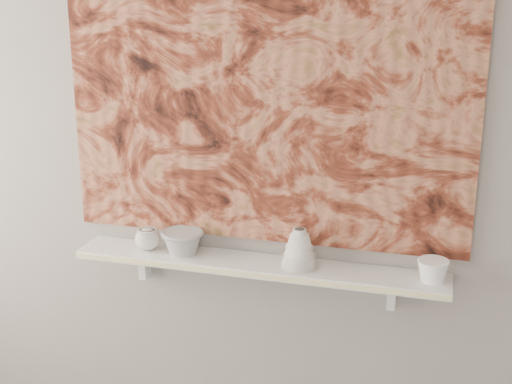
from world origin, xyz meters
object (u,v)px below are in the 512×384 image
(cup_cream, at_px, (148,239))
(shelf, at_px, (258,265))
(bowl_white, at_px, (433,270))
(bowl_grey, at_px, (183,242))
(bell_vessel, at_px, (299,248))
(painting, at_px, (264,94))

(cup_cream, bearing_deg, shelf, 0.00)
(cup_cream, height_order, bowl_white, cup_cream)
(bowl_grey, height_order, bowl_white, bowl_grey)
(bowl_grey, relative_size, bell_vessel, 1.12)
(painting, distance_m, bowl_grey, 0.64)
(bowl_grey, xyz_separation_m, cup_cream, (-0.14, 0.00, -0.00))
(cup_cream, distance_m, bell_vessel, 0.60)
(painting, relative_size, bowl_grey, 9.26)
(painting, distance_m, bell_vessel, 0.57)
(bell_vessel, height_order, bowl_white, bell_vessel)
(shelf, bearing_deg, painting, 90.00)
(painting, relative_size, bell_vessel, 10.36)
(bell_vessel, bearing_deg, bowl_white, 0.00)
(painting, height_order, bowl_grey, painting)
(cup_cream, bearing_deg, bowl_grey, 0.00)
(shelf, distance_m, bowl_grey, 0.30)
(cup_cream, bearing_deg, bell_vessel, 0.00)
(bowl_grey, xyz_separation_m, bell_vessel, (0.45, 0.00, 0.03))
(shelf, xyz_separation_m, bell_vessel, (0.16, 0.00, 0.09))
(painting, xyz_separation_m, cup_cream, (-0.44, -0.08, -0.57))
(cup_cream, relative_size, bell_vessel, 0.67)
(painting, bearing_deg, cup_cream, -169.66)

